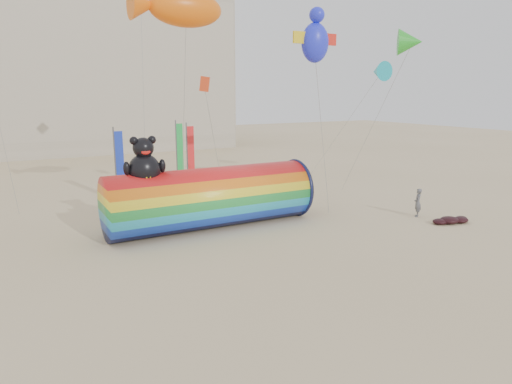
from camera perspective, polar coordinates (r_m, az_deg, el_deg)
ground at (r=22.80m, az=0.75°, el=-6.74°), size 160.00×160.00×0.00m
windsock_assembly at (r=25.62m, az=-5.66°, el=-0.51°), size 11.68×3.56×5.38m
kite_handler at (r=29.56m, az=19.56°, el=-1.27°), size 0.75×0.74×1.74m
fabric_bundle at (r=29.00m, az=23.19°, el=-3.23°), size 2.62×1.35×0.41m
festival_banners at (r=36.32m, az=-11.30°, el=4.44°), size 7.03×5.71×5.20m
flying_kites at (r=27.83m, az=1.07°, el=19.75°), size 27.79×13.89×7.86m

